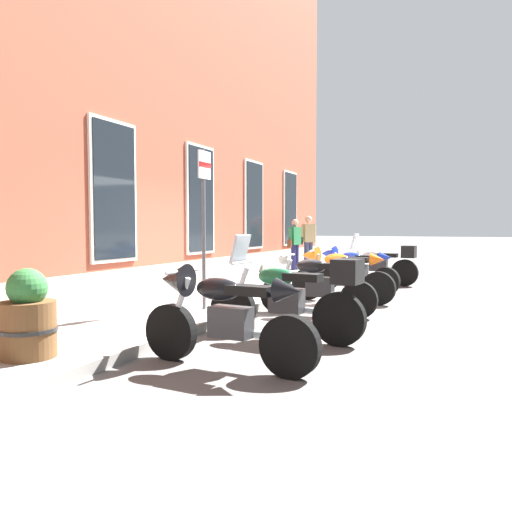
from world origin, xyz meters
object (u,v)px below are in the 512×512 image
(pedestrian_striped_shirt, at_px, (295,242))
(parking_sign, at_px, (204,207))
(motorcycle_black_naked, at_px, (316,286))
(motorcycle_blue_sport, at_px, (352,267))
(motorcycle_silver_touring, at_px, (381,264))
(barrel_planter, at_px, (28,319))
(motorcycle_orange_sport, at_px, (338,272))
(pedestrian_tan_coat, at_px, (308,239))
(motorcycle_black_sport, at_px, (220,312))
(motorcycle_green_touring, at_px, (291,297))

(pedestrian_striped_shirt, xyz_separation_m, parking_sign, (-7.65, -1.15, 0.78))
(motorcycle_black_naked, relative_size, motorcycle_blue_sport, 0.99)
(motorcycle_silver_touring, distance_m, barrel_planter, 9.35)
(motorcycle_silver_touring, height_order, barrel_planter, motorcycle_silver_touring)
(motorcycle_orange_sport, bearing_deg, parking_sign, 147.53)
(motorcycle_blue_sport, xyz_separation_m, pedestrian_striped_shirt, (3.63, 2.63, 0.44))
(motorcycle_silver_touring, relative_size, pedestrian_tan_coat, 1.22)
(barrel_planter, bearing_deg, pedestrian_tan_coat, 4.09)
(motorcycle_orange_sport, height_order, motorcycle_blue_sport, motorcycle_orange_sport)
(motorcycle_blue_sport, xyz_separation_m, motorcycle_silver_touring, (1.72, -0.34, -0.02))
(motorcycle_orange_sport, distance_m, pedestrian_striped_shirt, 5.87)
(motorcycle_black_naked, bearing_deg, motorcycle_blue_sport, 2.38)
(motorcycle_silver_touring, bearing_deg, pedestrian_tan_coat, 45.98)
(parking_sign, relative_size, barrel_planter, 2.81)
(motorcycle_silver_touring, relative_size, parking_sign, 0.80)
(pedestrian_striped_shirt, height_order, barrel_planter, pedestrian_striped_shirt)
(motorcycle_black_sport, distance_m, motorcycle_blue_sport, 6.53)
(motorcycle_black_sport, bearing_deg, motorcycle_silver_touring, -1.43)
(motorcycle_black_naked, distance_m, barrel_planter, 4.62)
(parking_sign, bearing_deg, barrel_planter, 177.88)
(motorcycle_black_naked, distance_m, motorcycle_blue_sport, 3.15)
(motorcycle_silver_touring, distance_m, parking_sign, 6.16)
(motorcycle_blue_sport, distance_m, barrel_planter, 7.60)
(motorcycle_black_naked, relative_size, pedestrian_tan_coat, 1.19)
(motorcycle_orange_sport, xyz_separation_m, motorcycle_silver_touring, (3.28, -0.25, -0.04))
(motorcycle_black_naked, bearing_deg, parking_sign, 118.86)
(motorcycle_black_sport, relative_size, motorcycle_blue_sport, 1.03)
(motorcycle_black_sport, distance_m, motorcycle_green_touring, 1.52)
(pedestrian_tan_coat, bearing_deg, motorcycle_black_naked, -161.14)
(motorcycle_silver_touring, xyz_separation_m, pedestrian_tan_coat, (2.70, 2.79, 0.54))
(motorcycle_blue_sport, bearing_deg, pedestrian_tan_coat, 29.02)
(motorcycle_orange_sport, height_order, motorcycle_silver_touring, motorcycle_silver_touring)
(motorcycle_orange_sport, relative_size, motorcycle_silver_touring, 1.01)
(motorcycle_silver_touring, bearing_deg, motorcycle_blue_sport, 168.83)
(barrel_planter, bearing_deg, motorcycle_black_sport, -62.77)
(motorcycle_black_sport, relative_size, pedestrian_striped_shirt, 1.32)
(motorcycle_green_touring, bearing_deg, motorcycle_silver_touring, 0.32)
(motorcycle_green_touring, xyz_separation_m, motorcycle_orange_sport, (3.47, 0.29, 0.02))
(motorcycle_green_touring, relative_size, barrel_planter, 2.42)
(motorcycle_black_sport, bearing_deg, motorcycle_black_naked, 0.04)
(motorcycle_black_sport, relative_size, motorcycle_green_touring, 0.93)
(pedestrian_tan_coat, relative_size, parking_sign, 0.65)
(motorcycle_green_touring, bearing_deg, pedestrian_tan_coat, 16.67)
(motorcycle_green_touring, bearing_deg, motorcycle_black_sport, 170.71)
(motorcycle_black_sport, relative_size, motorcycle_black_naked, 1.03)
(motorcycle_blue_sport, bearing_deg, motorcycle_black_sport, -178.83)
(parking_sign, height_order, barrel_planter, parking_sign)
(pedestrian_tan_coat, xyz_separation_m, barrel_planter, (-11.84, -0.85, -0.55))
(motorcycle_green_touring, xyz_separation_m, parking_sign, (1.00, 1.86, 1.22))
(motorcycle_black_sport, bearing_deg, parking_sign, 32.82)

